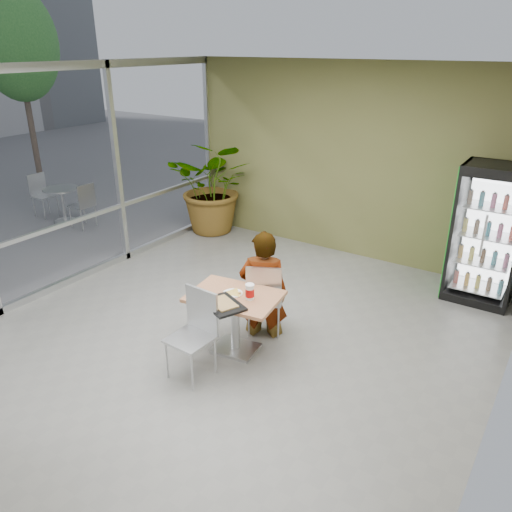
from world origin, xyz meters
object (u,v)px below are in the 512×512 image
object	(u,v)px
cafeteria_tray	(223,305)
potted_plant	(215,186)
dining_table	(235,311)
beverage_fridge	(487,235)
chair_far	(265,294)
soda_cup	(250,292)
seated_woman	(263,294)
chair_near	(196,326)

from	to	relation	value
cafeteria_tray	potted_plant	bearing A→B (deg)	128.95
dining_table	beverage_fridge	xyz separation A→B (m)	(2.14, 3.02, 0.44)
chair_far	beverage_fridge	xyz separation A→B (m)	(2.04, 2.52, 0.41)
dining_table	chair_far	world-z (taller)	chair_far
dining_table	soda_cup	size ratio (longest dim) A/B	6.13
cafeteria_tray	potted_plant	xyz separation A→B (m)	(-2.79, 3.46, 0.14)
dining_table	cafeteria_tray	xyz separation A→B (m)	(0.05, -0.29, 0.23)
seated_woman	beverage_fridge	xyz separation A→B (m)	(2.09, 2.48, 0.44)
chair_near	potted_plant	size ratio (longest dim) A/B	0.55
cafeteria_tray	soda_cup	bearing A→B (deg)	63.05
dining_table	cafeteria_tray	world-z (taller)	cafeteria_tray
seated_woman	potted_plant	distance (m)	3.85
seated_woman	beverage_fridge	distance (m)	3.27
soda_cup	potted_plant	distance (m)	4.32
dining_table	chair_near	xyz separation A→B (m)	(-0.11, -0.57, 0.05)
chair_near	potted_plant	xyz separation A→B (m)	(-2.64, 3.74, 0.32)
chair_far	chair_near	distance (m)	1.09
seated_woman	potted_plant	world-z (taller)	potted_plant
soda_cup	cafeteria_tray	xyz separation A→B (m)	(-0.15, -0.30, -0.07)
soda_cup	chair_far	bearing A→B (deg)	102.73
dining_table	chair_far	bearing A→B (deg)	79.32
seated_woman	soda_cup	size ratio (longest dim) A/B	9.09
chair_near	potted_plant	bearing A→B (deg)	127.71
chair_near	seated_woman	xyz separation A→B (m)	(0.16, 1.11, -0.05)
dining_table	seated_woman	world-z (taller)	seated_woman
cafeteria_tray	beverage_fridge	distance (m)	3.92
seated_woman	dining_table	bearing A→B (deg)	59.00
cafeteria_tray	beverage_fridge	world-z (taller)	beverage_fridge
seated_woman	beverage_fridge	world-z (taller)	beverage_fridge
dining_table	potted_plant	world-z (taller)	potted_plant
chair_far	seated_woman	world-z (taller)	seated_woman
seated_woman	chair_far	bearing A→B (deg)	110.72
seated_woman	cafeteria_tray	size ratio (longest dim) A/B	3.45
chair_near	cafeteria_tray	xyz separation A→B (m)	(0.16, 0.28, 0.18)
soda_cup	potted_plant	xyz separation A→B (m)	(-2.95, 3.15, 0.06)
seated_woman	beverage_fridge	bearing A→B (deg)	-155.84
potted_plant	chair_near	bearing A→B (deg)	-54.82
chair_far	chair_near	bearing A→B (deg)	53.55
soda_cup	beverage_fridge	bearing A→B (deg)	57.26
chair_far	soda_cup	size ratio (longest dim) A/B	5.30
chair_far	beverage_fridge	size ratio (longest dim) A/B	0.50
chair_far	potted_plant	size ratio (longest dim) A/B	0.54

